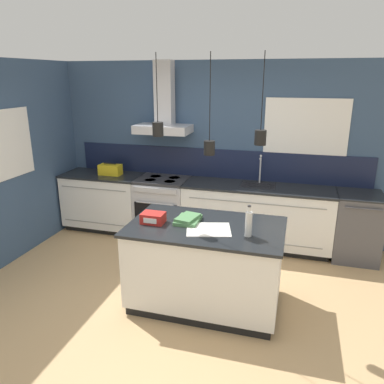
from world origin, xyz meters
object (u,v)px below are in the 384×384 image
object	(u,v)px
oven_range	(163,207)
book_stack	(188,219)
red_supply_box	(153,218)
bottle_on_island	(249,223)
yellow_toolbox	(110,170)
dishwasher	(356,226)

from	to	relation	value
oven_range	book_stack	size ratio (longest dim) A/B	2.81
book_stack	red_supply_box	world-z (taller)	red_supply_box
bottle_on_island	yellow_toolbox	xyz separation A→B (m)	(-2.38, 1.74, -0.05)
oven_range	book_stack	world-z (taller)	book_stack
book_stack	yellow_toolbox	bearing A→B (deg)	137.90
book_stack	red_supply_box	size ratio (longest dim) A/B	1.37
oven_range	dishwasher	size ratio (longest dim) A/B	1.00
bottle_on_island	red_supply_box	world-z (taller)	bottle_on_island
dishwasher	bottle_on_island	distance (m)	2.21
dishwasher	red_supply_box	xyz separation A→B (m)	(-2.24, -1.67, 0.51)
bottle_on_island	red_supply_box	size ratio (longest dim) A/B	1.31
oven_range	dishwasher	world-z (taller)	same
oven_range	red_supply_box	xyz separation A→B (m)	(0.52, -1.67, 0.51)
bottle_on_island	yellow_toolbox	world-z (taller)	bottle_on_island
oven_range	yellow_toolbox	world-z (taller)	yellow_toolbox
oven_range	bottle_on_island	xyz separation A→B (m)	(1.52, -1.73, 0.58)
dishwasher	yellow_toolbox	distance (m)	3.66
book_stack	oven_range	bearing A→B (deg)	119.08
book_stack	red_supply_box	distance (m)	0.37
dishwasher	bottle_on_island	bearing A→B (deg)	-125.50
red_supply_box	yellow_toolbox	bearing A→B (deg)	129.38
bottle_on_island	red_supply_box	bearing A→B (deg)	176.40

